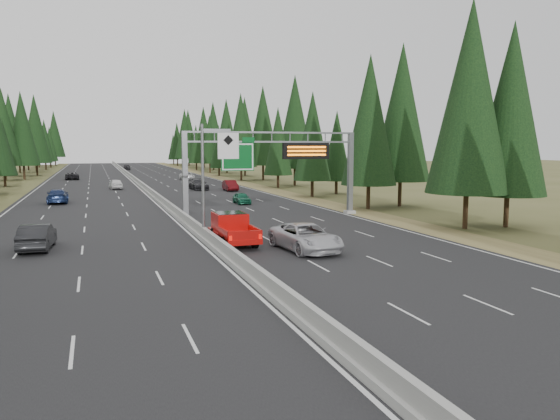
{
  "coord_description": "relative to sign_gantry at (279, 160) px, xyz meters",
  "views": [
    {
      "loc": [
        -7.13,
        -12.42,
        6.55
      ],
      "look_at": [
        3.94,
        20.0,
        2.55
      ],
      "focal_mm": 35.0,
      "sensor_mm": 36.0,
      "label": 1
    }
  ],
  "objects": [
    {
      "name": "ground",
      "position": [
        -8.92,
        -34.88,
        -5.27
      ],
      "size": [
        400.0,
        400.0,
        0.0
      ],
      "primitive_type": "plane",
      "color": "#4E5025",
      "rests_on": "ground"
    },
    {
      "name": "road",
      "position": [
        -8.92,
        45.12,
        -5.23
      ],
      "size": [
        32.0,
        260.0,
        0.08
      ],
      "primitive_type": "cube",
      "color": "black",
      "rests_on": "ground"
    },
    {
      "name": "shoulder_right",
      "position": [
        8.88,
        45.12,
        -5.24
      ],
      "size": [
        3.6,
        260.0,
        0.06
      ],
      "primitive_type": "cube",
      "color": "olive",
      "rests_on": "ground"
    },
    {
      "name": "shoulder_left",
      "position": [
        -26.72,
        45.12,
        -5.24
      ],
      "size": [
        3.6,
        260.0,
        0.06
      ],
      "primitive_type": "cube",
      "color": "#4E5025",
      "rests_on": "ground"
    },
    {
      "name": "median_barrier",
      "position": [
        -8.92,
        45.12,
        -4.85
      ],
      "size": [
        0.7,
        260.0,
        0.85
      ],
      "color": "gray",
      "rests_on": "road"
    },
    {
      "name": "sign_gantry",
      "position": [
        0.0,
        0.0,
        0.0
      ],
      "size": [
        16.75,
        0.98,
        7.8
      ],
      "color": "slate",
      "rests_on": "road"
    },
    {
      "name": "hov_sign_pole",
      "position": [
        -8.33,
        -9.92,
        -0.54
      ],
      "size": [
        2.8,
        0.5,
        8.0
      ],
      "color": "slate",
      "rests_on": "road"
    },
    {
      "name": "tree_row_right",
      "position": [
        13.85,
        42.39,
        4.49
      ],
      "size": [
        11.84,
        243.05,
        18.94
      ],
      "color": "black",
      "rests_on": "ground"
    },
    {
      "name": "silver_minivan",
      "position": [
        -3.69,
        -16.07,
        -4.34
      ],
      "size": [
        3.41,
        6.33,
        1.69
      ],
      "primitive_type": "imported",
      "rotation": [
        0.0,
        0.0,
        0.1
      ],
      "color": "#BBBAC0",
      "rests_on": "road"
    },
    {
      "name": "red_pickup",
      "position": [
        -7.42,
        -11.93,
        -4.08
      ],
      "size": [
        2.2,
        6.17,
        2.01
      ],
      "color": "black",
      "rests_on": "road"
    },
    {
      "name": "car_ahead_green",
      "position": [
        -0.27,
        12.36,
        -4.55
      ],
      "size": [
        1.54,
        3.76,
        1.28
      ],
      "primitive_type": "imported",
      "rotation": [
        0.0,
        0.0,
        -0.01
      ],
      "color": "#155D3F",
      "rests_on": "road"
    },
    {
      "name": "car_ahead_dkred",
      "position": [
        2.82,
        30.48,
        -4.41
      ],
      "size": [
        1.78,
        4.75,
        1.55
      ],
      "primitive_type": "imported",
      "rotation": [
        0.0,
        0.0,
        -0.03
      ],
      "color": "#4F0B0E",
      "rests_on": "road"
    },
    {
      "name": "car_ahead_dkgrey",
      "position": [
        -1.2,
        34.03,
        -4.41
      ],
      "size": [
        2.44,
        5.49,
        1.57
      ],
      "primitive_type": "imported",
      "rotation": [
        0.0,
        0.0,
        0.05
      ],
      "color": "black",
      "rests_on": "road"
    },
    {
      "name": "car_ahead_white",
      "position": [
        1.13,
        59.16,
        -4.46
      ],
      "size": [
        2.57,
        5.33,
        1.46
      ],
      "primitive_type": "imported",
      "rotation": [
        0.0,
        0.0,
        -0.03
      ],
      "color": "white",
      "rests_on": "road"
    },
    {
      "name": "car_ahead_far",
      "position": [
        -7.42,
        108.91,
        -4.38
      ],
      "size": [
        2.31,
        4.91,
        1.62
      ],
      "primitive_type": "imported",
      "rotation": [
        0.0,
        0.0,
        -0.09
      ],
      "color": "black",
      "rests_on": "road"
    },
    {
      "name": "car_onc_near",
      "position": [
        -19.58,
        -10.32,
        -4.37
      ],
      "size": [
        2.05,
        5.07,
        1.64
      ],
      "primitive_type": "imported",
      "rotation": [
        0.0,
        0.0,
        3.08
      ],
      "color": "black",
      "rests_on": "road"
    },
    {
      "name": "car_onc_blue",
      "position": [
        -20.07,
        19.82,
        -4.39
      ],
      "size": [
        2.33,
        5.54,
        1.6
      ],
      "primitive_type": "imported",
      "rotation": [
        0.0,
        0.0,
        3.16
      ],
      "color": "navy",
      "rests_on": "road"
    },
    {
      "name": "car_onc_white",
      "position": [
        -12.94,
        39.38,
        -4.42
      ],
      "size": [
        2.11,
        4.61,
        1.53
      ],
      "primitive_type": "imported",
      "rotation": [
        0.0,
        0.0,
        3.21
      ],
      "color": "white",
      "rests_on": "road"
    },
    {
      "name": "car_onc_far",
      "position": [
        -20.1,
        67.02,
        -4.42
      ],
      "size": [
        2.71,
        5.58,
        1.53
      ],
      "primitive_type": "imported",
      "rotation": [
        0.0,
        0.0,
        3.17
      ],
      "color": "black",
      "rests_on": "road"
    }
  ]
}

